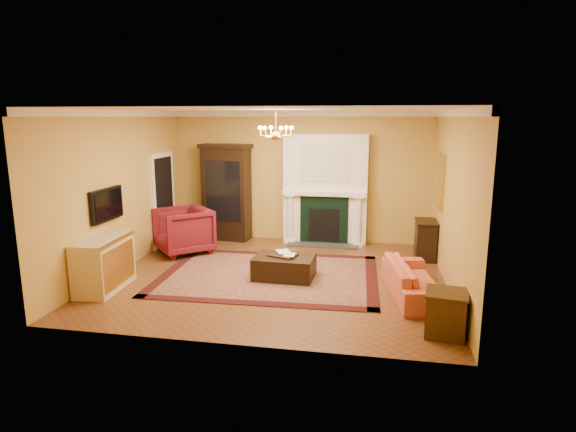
% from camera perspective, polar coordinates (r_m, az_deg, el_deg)
% --- Properties ---
extents(floor, '(6.00, 5.50, 0.02)m').
position_cam_1_polar(floor, '(8.92, -1.37, -7.20)').
color(floor, brown).
rests_on(floor, ground).
extents(ceiling, '(6.00, 5.50, 0.02)m').
position_cam_1_polar(ceiling, '(8.44, -1.47, 12.59)').
color(ceiling, white).
rests_on(ceiling, wall_back).
extents(wall_back, '(6.00, 0.02, 3.00)m').
position_cam_1_polar(wall_back, '(11.24, 1.50, 4.66)').
color(wall_back, '#C79547').
rests_on(wall_back, floor).
extents(wall_front, '(6.00, 0.02, 3.00)m').
position_cam_1_polar(wall_front, '(5.93, -6.94, -1.85)').
color(wall_front, '#C79547').
rests_on(wall_front, floor).
extents(wall_left, '(0.02, 5.50, 3.00)m').
position_cam_1_polar(wall_left, '(9.63, -19.25, 2.81)').
color(wall_left, '#C79547').
rests_on(wall_left, floor).
extents(wall_right, '(0.02, 5.50, 3.00)m').
position_cam_1_polar(wall_right, '(8.46, 18.95, 1.68)').
color(wall_right, '#C79547').
rests_on(wall_right, floor).
extents(fireplace, '(1.90, 0.70, 2.50)m').
position_cam_1_polar(fireplace, '(11.02, 4.42, 2.88)').
color(fireplace, white).
rests_on(fireplace, wall_back).
extents(crown_molding, '(6.00, 5.50, 0.12)m').
position_cam_1_polar(crown_molding, '(9.38, -0.23, 12.08)').
color(crown_molding, white).
rests_on(crown_molding, ceiling).
extents(doorway, '(0.08, 1.05, 2.10)m').
position_cam_1_polar(doorway, '(11.16, -14.56, 1.88)').
color(doorway, white).
rests_on(doorway, wall_left).
extents(tv_panel, '(0.09, 0.95, 0.58)m').
position_cam_1_polar(tv_panel, '(9.11, -20.69, 1.28)').
color(tv_panel, black).
rests_on(tv_panel, wall_left).
extents(gilt_mirror, '(0.06, 0.76, 1.05)m').
position_cam_1_polar(gilt_mirror, '(9.81, 17.62, 3.96)').
color(gilt_mirror, gold).
rests_on(gilt_mirror, wall_right).
extents(chandelier, '(0.63, 0.55, 0.53)m').
position_cam_1_polar(chandelier, '(8.44, -1.46, 9.86)').
color(chandelier, gold).
rests_on(chandelier, ceiling).
extents(oriental_rug, '(4.05, 3.10, 0.02)m').
position_cam_1_polar(oriental_rug, '(8.96, -2.28, -7.00)').
color(oriental_rug, '#430E18').
rests_on(oriental_rug, floor).
extents(china_cabinet, '(1.12, 0.60, 2.16)m').
position_cam_1_polar(china_cabinet, '(11.44, -7.29, 2.56)').
color(china_cabinet, black).
rests_on(china_cabinet, floor).
extents(wingback_armchair, '(1.43, 1.44, 1.08)m').
position_cam_1_polar(wingback_armchair, '(10.49, -12.31, -1.46)').
color(wingback_armchair, maroon).
rests_on(wingback_armchair, floor).
extents(pedestal_table, '(0.41, 0.41, 0.74)m').
position_cam_1_polar(pedestal_table, '(10.93, -12.49, -1.52)').
color(pedestal_table, black).
rests_on(pedestal_table, floor).
extents(commode, '(0.64, 1.23, 0.89)m').
position_cam_1_polar(commode, '(8.72, -21.00, -5.32)').
color(commode, beige).
rests_on(commode, floor).
extents(coral_sofa, '(0.86, 1.95, 0.74)m').
position_cam_1_polar(coral_sofa, '(8.13, 14.78, -6.69)').
color(coral_sofa, '#C54C3E').
rests_on(coral_sofa, floor).
extents(end_table, '(0.57, 0.57, 0.58)m').
position_cam_1_polar(end_table, '(6.87, 18.16, -11.04)').
color(end_table, '#3D2810').
rests_on(end_table, floor).
extents(console_table, '(0.40, 0.69, 0.77)m').
position_cam_1_polar(console_table, '(10.27, 15.98, -2.81)').
color(console_table, black).
rests_on(console_table, floor).
extents(leather_ottoman, '(1.08, 0.80, 0.40)m').
position_cam_1_polar(leather_ottoman, '(8.75, -0.43, -6.04)').
color(leather_ottoman, black).
rests_on(leather_ottoman, oriental_rug).
extents(ottoman_tray, '(0.56, 0.50, 0.03)m').
position_cam_1_polar(ottoman_tray, '(8.70, -0.60, -4.66)').
color(ottoman_tray, black).
rests_on(ottoman_tray, leather_ottoman).
extents(book_a, '(0.22, 0.13, 0.31)m').
position_cam_1_polar(book_a, '(8.72, -1.26, -3.46)').
color(book_a, gray).
rests_on(book_a, ottoman_tray).
extents(book_b, '(0.20, 0.03, 0.27)m').
position_cam_1_polar(book_b, '(8.60, -0.49, -3.83)').
color(book_b, gray).
rests_on(book_b, ottoman_tray).
extents(topiary_left, '(0.16, 0.16, 0.44)m').
position_cam_1_polar(topiary_left, '(11.04, 0.64, 4.37)').
color(topiary_left, tan).
rests_on(topiary_left, fireplace).
extents(topiary_right, '(0.16, 0.16, 0.43)m').
position_cam_1_polar(topiary_right, '(10.88, 8.54, 4.12)').
color(topiary_right, tan).
rests_on(topiary_right, fireplace).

